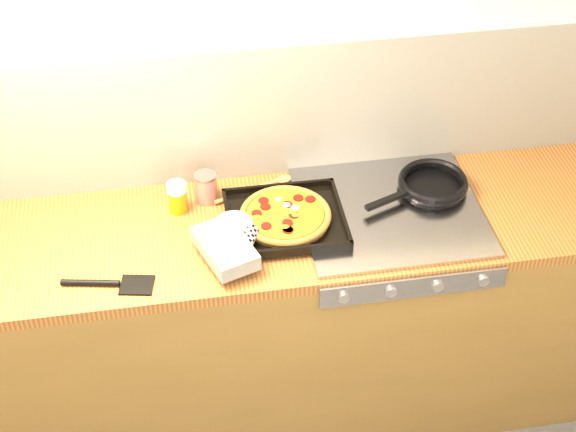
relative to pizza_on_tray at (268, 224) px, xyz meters
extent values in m
plane|color=#BEB3A0|center=(-0.03, 0.34, 0.31)|extent=(3.20, 0.00, 3.20)
cube|color=silver|center=(-0.03, 0.33, 0.21)|extent=(3.20, 0.02, 0.50)
cube|color=brown|center=(-0.03, 0.04, -0.51)|extent=(3.20, 0.60, 0.86)
cube|color=olive|center=(-0.03, 0.04, -0.06)|extent=(3.20, 0.60, 0.04)
cube|color=#9C9BA1|center=(0.42, -0.26, -0.09)|extent=(0.60, 0.03, 0.08)
cylinder|color=#A5A5AA|center=(0.19, -0.28, -0.09)|extent=(0.04, 0.02, 0.04)
cylinder|color=#A5A5AA|center=(0.34, -0.28, -0.09)|extent=(0.04, 0.02, 0.04)
cylinder|color=#A5A5AA|center=(0.49, -0.28, -0.09)|extent=(0.04, 0.02, 0.04)
cylinder|color=#A5A5AA|center=(0.64, -0.28, -0.09)|extent=(0.04, 0.02, 0.04)
cube|color=#9C9BA1|center=(0.42, 0.04, -0.04)|extent=(0.60, 0.56, 0.02)
cube|color=black|center=(0.06, 0.03, -0.02)|extent=(0.39, 0.34, 0.01)
cube|color=black|center=(0.06, 0.19, -0.01)|extent=(0.38, 0.01, 0.02)
cube|color=black|center=(0.06, -0.13, -0.01)|extent=(0.38, 0.01, 0.02)
cube|color=black|center=(0.25, 0.03, -0.01)|extent=(0.01, 0.34, 0.02)
cube|color=black|center=(-0.13, 0.03, -0.01)|extent=(0.01, 0.34, 0.02)
cylinder|color=#A2742F|center=(0.06, 0.03, -0.01)|extent=(0.29, 0.29, 0.02)
torus|color=#A2742F|center=(0.06, 0.03, 0.00)|extent=(0.30, 0.30, 0.02)
cylinder|color=orange|center=(0.06, 0.03, 0.01)|extent=(0.26, 0.26, 0.01)
cylinder|color=maroon|center=(0.09, 0.02, 0.01)|extent=(0.03, 0.03, 0.00)
cylinder|color=maroon|center=(0.00, 0.11, 0.01)|extent=(0.03, 0.03, 0.00)
cylinder|color=maroon|center=(0.05, -0.05, 0.01)|extent=(0.03, 0.03, 0.00)
cylinder|color=maroon|center=(-0.03, 0.04, 0.01)|extent=(0.03, 0.03, 0.00)
cylinder|color=maroon|center=(0.12, 0.10, 0.01)|extent=(0.03, 0.03, 0.00)
cylinder|color=maroon|center=(0.07, 0.07, 0.01)|extent=(0.03, 0.03, 0.00)
cylinder|color=maroon|center=(-0.01, -0.02, 0.01)|extent=(0.03, 0.03, 0.00)
cylinder|color=maroon|center=(0.15, 0.09, 0.01)|extent=(0.03, 0.03, 0.00)
cylinder|color=maroon|center=(0.06, -0.05, 0.01)|extent=(0.03, 0.03, 0.00)
cylinder|color=maroon|center=(0.06, -0.02, 0.01)|extent=(0.03, 0.03, 0.00)
cylinder|color=maroon|center=(0.00, 0.07, 0.01)|extent=(0.03, 0.03, 0.00)
ellipsoid|color=orange|center=(-0.01, 0.02, 0.01)|extent=(0.03, 0.02, 0.01)
ellipsoid|color=orange|center=(-0.04, 0.02, 0.01)|extent=(0.03, 0.02, 0.01)
ellipsoid|color=orange|center=(0.05, 0.08, 0.01)|extent=(0.03, 0.02, 0.01)
ellipsoid|color=orange|center=(0.05, 0.11, 0.01)|extent=(0.03, 0.02, 0.01)
ellipsoid|color=orange|center=(0.05, -0.04, 0.01)|extent=(0.03, 0.02, 0.01)
ellipsoid|color=orange|center=(0.09, 0.01, 0.01)|extent=(0.03, 0.02, 0.01)
ellipsoid|color=orange|center=(0.08, 0.03, 0.01)|extent=(0.03, 0.02, 0.01)
ellipsoid|color=orange|center=(-0.01, 0.01, 0.01)|extent=(0.03, 0.02, 0.01)
ellipsoid|color=orange|center=(0.07, 0.10, 0.01)|extent=(0.03, 0.02, 0.01)
ellipsoid|color=silver|center=(0.05, 0.11, 0.01)|extent=(0.03, 0.03, 0.01)
ellipsoid|color=silver|center=(0.07, 0.07, 0.01)|extent=(0.03, 0.03, 0.01)
ellipsoid|color=silver|center=(0.10, 0.05, 0.01)|extent=(0.03, 0.03, 0.01)
cube|color=black|center=(-0.15, -0.11, 0.01)|extent=(0.20, 0.26, 0.05)
ellipsoid|color=black|center=(-0.11, 0.00, 0.01)|extent=(0.14, 0.14, 0.05)
cylinder|color=black|center=(-0.08, -0.08, 0.01)|extent=(0.09, 0.11, 0.05)
cylinder|color=black|center=(0.59, 0.12, -0.02)|extent=(0.29, 0.29, 0.01)
torus|color=black|center=(0.59, 0.12, 0.00)|extent=(0.31, 0.31, 0.02)
cube|color=black|center=(0.41, 0.05, 0.00)|extent=(0.17, 0.08, 0.02)
cylinder|color=#9A0C10|center=(-0.18, 0.21, 0.01)|extent=(0.08, 0.08, 0.10)
cylinder|color=#B2B2B7|center=(-0.18, 0.21, 0.06)|extent=(0.09, 0.09, 0.01)
cylinder|color=#B2B2B7|center=(-0.18, 0.21, -0.04)|extent=(0.09, 0.09, 0.01)
cylinder|color=orange|center=(-0.28, 0.17, 0.00)|extent=(0.08, 0.08, 0.08)
cylinder|color=silver|center=(-0.28, 0.17, 0.05)|extent=(0.08, 0.08, 0.03)
cylinder|color=olive|center=(-0.04, 0.22, -0.03)|extent=(0.25, 0.11, 0.02)
ellipsoid|color=olive|center=(0.09, 0.27, -0.03)|extent=(0.07, 0.05, 0.02)
cube|color=black|center=(-0.43, -0.17, -0.04)|extent=(0.11, 0.10, 0.01)
cylinder|color=black|center=(-0.57, -0.15, -0.03)|extent=(0.18, 0.05, 0.02)
camera|label=1|loc=(-0.29, -2.14, 1.85)|focal=55.00mm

